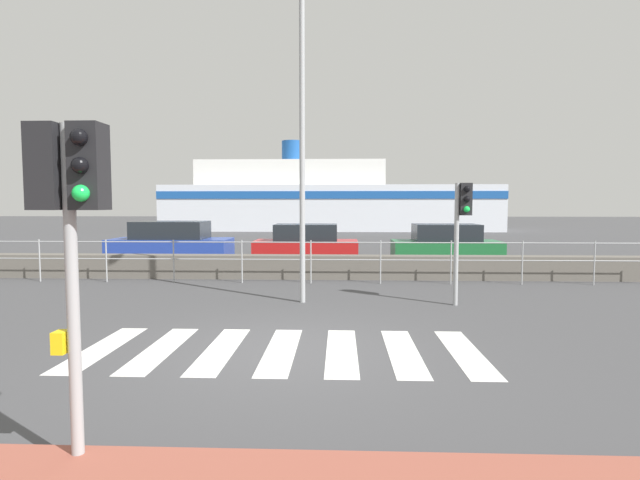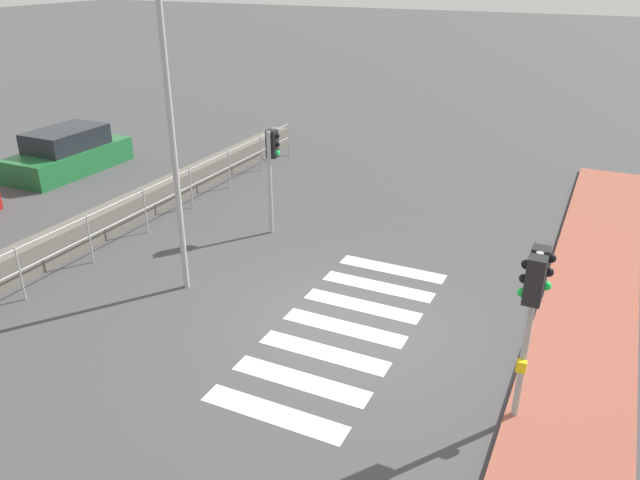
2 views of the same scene
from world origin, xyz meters
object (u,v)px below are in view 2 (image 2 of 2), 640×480
Objects in this scene: traffic_light_near at (534,293)px; streetlamp at (174,89)px; parked_car_green at (69,153)px; traffic_light_far at (272,158)px.

traffic_light_near is 0.41× the size of streetlamp.
streetlamp is at bearing 79.04° from traffic_light_near.
traffic_light_near is at bearing -112.09° from parked_car_green.
parked_car_green is (1.45, 8.44, -1.32)m from traffic_light_far.
traffic_light_near is 1.07× the size of traffic_light_far.
traffic_light_far is 0.65× the size of parked_car_green.
streetlamp is 1.70× the size of parked_car_green.
streetlamp is (1.33, 6.84, 1.97)m from traffic_light_near.
streetlamp is 10.33m from parked_car_green.
streetlamp is (-3.41, 0.05, 2.24)m from traffic_light_far.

